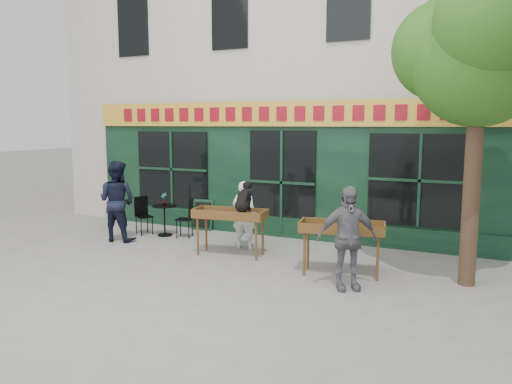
% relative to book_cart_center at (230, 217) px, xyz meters
% --- Properties ---
extents(ground, '(80.00, 80.00, 0.00)m').
position_rel_book_cart_center_xyz_m(ground, '(0.32, -0.25, -0.82)').
color(ground, slate).
rests_on(ground, ground).
extents(building, '(14.00, 7.26, 10.00)m').
position_rel_book_cart_center_xyz_m(building, '(0.32, 5.72, 4.15)').
color(building, beige).
rests_on(building, ground).
extents(street_tree, '(3.05, 2.90, 5.60)m').
position_rel_book_cart_center_xyz_m(street_tree, '(4.65, 0.11, 3.29)').
color(street_tree, '#382619').
rests_on(street_tree, ground).
extents(book_cart_center, '(1.57, 0.80, 0.99)m').
position_rel_book_cart_center_xyz_m(book_cart_center, '(0.00, 0.00, 0.00)').
color(book_cart_center, brown).
rests_on(book_cart_center, ground).
extents(dog, '(0.41, 0.64, 0.60)m').
position_rel_book_cart_center_xyz_m(dog, '(0.35, -0.05, 0.47)').
color(dog, black).
rests_on(dog, book_cart_center).
extents(woman, '(0.59, 0.43, 1.52)m').
position_rel_book_cart_center_xyz_m(woman, '(-0.00, 0.65, -0.06)').
color(woman, white).
rests_on(woman, ground).
extents(book_cart_right, '(1.59, 0.90, 0.99)m').
position_rel_book_cart_center_xyz_m(book_cart_right, '(2.50, -0.33, 0.00)').
color(book_cart_right, brown).
rests_on(book_cart_right, ground).
extents(man_right, '(1.10, 0.90, 1.75)m').
position_rel_book_cart_center_xyz_m(man_right, '(2.80, -1.08, 0.05)').
color(man_right, '#5B5B60').
rests_on(man_right, ground).
extents(bistro_table, '(0.60, 0.60, 0.76)m').
position_rel_book_cart_center_xyz_m(bistro_table, '(-2.35, 0.93, -0.28)').
color(bistro_table, black).
rests_on(bistro_table, ground).
extents(bistro_chair_left, '(0.49, 0.49, 0.95)m').
position_rel_book_cart_center_xyz_m(bistro_chair_left, '(-2.98, 0.88, -0.26)').
color(bistro_chair_left, black).
rests_on(bistro_chair_left, ground).
extents(bistro_chair_right, '(0.45, 0.45, 0.95)m').
position_rel_book_cart_center_xyz_m(bistro_chair_right, '(-1.72, 1.01, -0.26)').
color(bistro_chair_right, black).
rests_on(bistro_chair_right, ground).
extents(potted_plant, '(0.19, 0.15, 0.32)m').
position_rel_book_cart_center_xyz_m(potted_plant, '(-2.35, 0.93, 0.10)').
color(potted_plant, gray).
rests_on(potted_plant, bistro_table).
extents(man_left, '(1.01, 0.83, 1.90)m').
position_rel_book_cart_center_xyz_m(man_left, '(-3.05, 0.03, 0.13)').
color(man_left, black).
rests_on(man_left, ground).
extents(chalkboard, '(0.58, 0.25, 0.79)m').
position_rel_book_cart_center_xyz_m(chalkboard, '(-1.88, 1.94, -0.42)').
color(chalkboard, black).
rests_on(chalkboard, ground).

